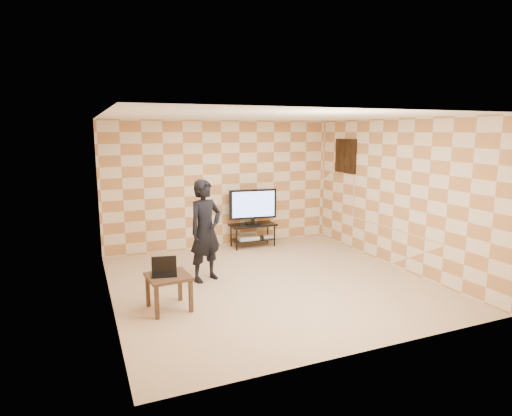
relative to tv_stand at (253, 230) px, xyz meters
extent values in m
plane|color=tan|center=(-0.58, -2.17, -0.37)|extent=(5.00, 5.00, 0.00)
cube|color=beige|center=(-0.58, 0.33, 0.98)|extent=(5.00, 0.02, 2.70)
cube|color=beige|center=(-0.58, -4.67, 0.98)|extent=(5.00, 0.02, 2.70)
cube|color=beige|center=(-3.08, -2.17, 0.98)|extent=(0.02, 5.00, 2.70)
cube|color=beige|center=(1.92, -2.17, 0.98)|extent=(0.02, 5.00, 2.70)
cube|color=white|center=(-0.58, -2.17, 2.33)|extent=(5.00, 5.00, 0.02)
cube|color=black|center=(1.89, -0.62, 1.58)|extent=(0.04, 0.72, 0.72)
cube|color=black|center=(1.89, -0.62, 1.58)|extent=(0.04, 0.03, 0.68)
cube|color=black|center=(1.89, -0.62, 1.58)|extent=(0.04, 0.68, 0.03)
cube|color=black|center=(0.00, 0.00, 0.11)|extent=(0.99, 0.45, 0.04)
cube|color=black|center=(0.00, 0.00, -0.21)|extent=(0.89, 0.40, 0.03)
cylinder|color=black|center=(-0.44, -0.18, -0.12)|extent=(0.03, 0.03, 0.50)
cylinder|color=black|center=(-0.44, 0.18, -0.12)|extent=(0.03, 0.03, 0.50)
cylinder|color=black|center=(0.44, -0.18, -0.12)|extent=(0.03, 0.03, 0.50)
cylinder|color=black|center=(0.44, 0.18, -0.12)|extent=(0.03, 0.03, 0.50)
cube|color=black|center=(0.00, 0.00, 0.15)|extent=(0.33, 0.23, 0.03)
cube|color=black|center=(0.00, 0.00, 0.21)|extent=(0.08, 0.06, 0.09)
cube|color=black|center=(0.00, 0.00, 0.57)|extent=(1.04, 0.19, 0.63)
cube|color=#7395EE|center=(0.00, -0.04, 0.57)|extent=(0.92, 0.12, 0.55)
cube|color=#B6B6B8|center=(-0.12, -0.01, -0.16)|extent=(0.44, 0.32, 0.07)
cube|color=silver|center=(0.35, -0.03, -0.17)|extent=(0.24, 0.20, 0.05)
cube|color=#312113|center=(-2.35, -2.63, 0.11)|extent=(0.62, 0.62, 0.04)
cube|color=#312113|center=(-2.56, -2.89, -0.14)|extent=(0.06, 0.06, 0.46)
cube|color=#312113|center=(-2.61, -2.42, -0.14)|extent=(0.06, 0.06, 0.46)
cube|color=#312113|center=(-2.09, -2.84, -0.14)|extent=(0.06, 0.06, 0.46)
cube|color=#312113|center=(-2.13, -2.37, -0.14)|extent=(0.06, 0.06, 0.46)
cube|color=black|center=(-2.40, -2.61, 0.14)|extent=(0.39, 0.31, 0.02)
cube|color=black|center=(-2.37, -2.49, 0.26)|extent=(0.35, 0.13, 0.22)
imported|color=black|center=(-1.53, -1.66, 0.48)|extent=(0.73, 0.61, 1.70)
camera|label=1|loc=(-3.41, -8.34, 2.11)|focal=30.00mm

